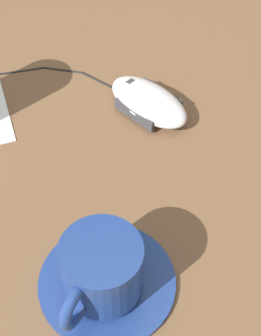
# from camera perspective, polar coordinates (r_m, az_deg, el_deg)

# --- Properties ---
(ground_plane) EXTENTS (3.00, 3.00, 0.00)m
(ground_plane) POSITION_cam_1_polar(r_m,az_deg,el_deg) (0.57, -9.15, -0.87)
(ground_plane) COLOR brown
(saucer) EXTENTS (0.13, 0.13, 0.01)m
(saucer) POSITION_cam_1_polar(r_m,az_deg,el_deg) (0.49, -2.61, -12.40)
(saucer) COLOR navy
(saucer) RESTS_ON ground
(coffee_cup) EXTENTS (0.09, 0.07, 0.06)m
(coffee_cup) POSITION_cam_1_polar(r_m,az_deg,el_deg) (0.46, -3.34, -11.17)
(coffee_cup) COLOR navy
(coffee_cup) RESTS_ON saucer
(computer_mouse) EXTENTS (0.12, 0.12, 0.03)m
(computer_mouse) POSITION_cam_1_polar(r_m,az_deg,el_deg) (0.63, 2.00, 7.36)
(computer_mouse) COLOR silver
(computer_mouse) RESTS_ON ground
(mouse_cable) EXTENTS (0.06, 0.25, 0.00)m
(mouse_cable) POSITION_cam_1_polar(r_m,az_deg,el_deg) (0.70, -11.84, 10.25)
(mouse_cable) COLOR black
(mouse_cable) RESTS_ON ground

